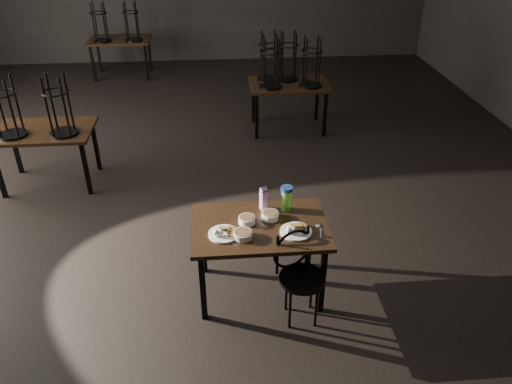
{
  "coord_description": "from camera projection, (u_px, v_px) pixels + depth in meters",
  "views": [
    {
      "loc": [
        0.29,
        -5.22,
        3.27
      ],
      "look_at": [
        0.64,
        -1.24,
        0.85
      ],
      "focal_mm": 35.0,
      "sensor_mm": 36.0,
      "label": 1
    }
  ],
  "objects": [
    {
      "name": "bg_table_left",
      "position": [
        42.0,
        131.0,
        6.1
      ],
      "size": [
        1.2,
        0.8,
        1.48
      ],
      "color": "black",
      "rests_on": "ground"
    },
    {
      "name": "room",
      "position": [
        175.0,
        2.0,
        4.92
      ],
      "size": [
        12.0,
        12.04,
        3.22
      ],
      "color": "black",
      "rests_on": "ground"
    },
    {
      "name": "bowl_near",
      "position": [
        247.0,
        220.0,
        4.4
      ],
      "size": [
        0.15,
        0.15,
        0.06
      ],
      "color": "white",
      "rests_on": "main_table"
    },
    {
      "name": "bg_table_right",
      "position": [
        287.0,
        80.0,
        7.58
      ],
      "size": [
        1.2,
        0.8,
        1.48
      ],
      "color": "black",
      "rests_on": "ground"
    },
    {
      "name": "plate_left",
      "position": [
        224.0,
        233.0,
        4.25
      ],
      "size": [
        0.27,
        0.27,
        0.09
      ],
      "color": "white",
      "rests_on": "main_table"
    },
    {
      "name": "plate_right",
      "position": [
        296.0,
        230.0,
        4.28
      ],
      "size": [
        0.28,
        0.28,
        0.09
      ],
      "color": "white",
      "rests_on": "main_table"
    },
    {
      "name": "spoon",
      "position": [
        319.0,
        226.0,
        4.36
      ],
      "size": [
        0.06,
        0.22,
        0.01
      ],
      "color": "silver",
      "rests_on": "main_table"
    },
    {
      "name": "juice_carton",
      "position": [
        264.0,
        199.0,
        4.55
      ],
      "size": [
        0.08,
        0.08,
        0.24
      ],
      "color": "#88187D",
      "rests_on": "main_table"
    },
    {
      "name": "water_bottle",
      "position": [
        286.0,
        198.0,
        4.53
      ],
      "size": [
        0.13,
        0.13,
        0.25
      ],
      "color": "#6ED63F",
      "rests_on": "main_table"
    },
    {
      "name": "bentwood_chair",
      "position": [
        298.0,
        270.0,
        4.26
      ],
      "size": [
        0.45,
        0.44,
        0.84
      ],
      "rotation": [
        0.0,
        0.0,
        0.41
      ],
      "color": "black",
      "rests_on": "ground"
    },
    {
      "name": "main_table",
      "position": [
        260.0,
        232.0,
        4.42
      ],
      "size": [
        1.2,
        0.8,
        0.75
      ],
      "color": "black",
      "rests_on": "ground"
    },
    {
      "name": "bowl_big",
      "position": [
        243.0,
        234.0,
        4.21
      ],
      "size": [
        0.17,
        0.17,
        0.06
      ],
      "color": "white",
      "rests_on": "main_table"
    },
    {
      "name": "bg_table_far",
      "position": [
        119.0,
        39.0,
        9.85
      ],
      "size": [
        1.2,
        0.8,
        1.48
      ],
      "color": "black",
      "rests_on": "ground"
    },
    {
      "name": "bowl_far",
      "position": [
        270.0,
        215.0,
        4.46
      ],
      "size": [
        0.15,
        0.15,
        0.06
      ],
      "color": "white",
      "rests_on": "main_table"
    }
  ]
}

